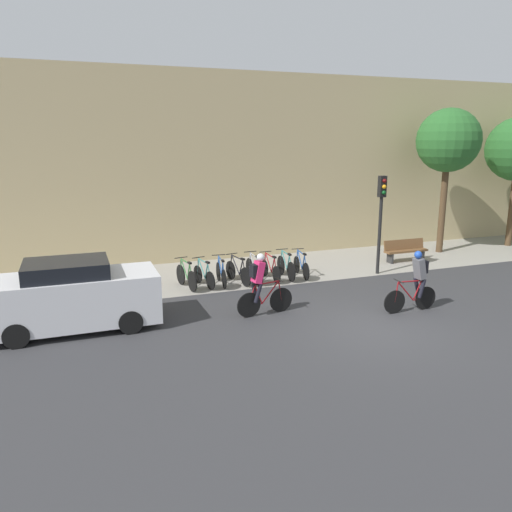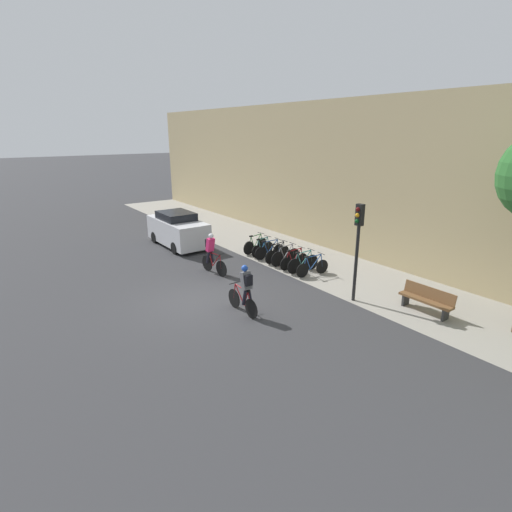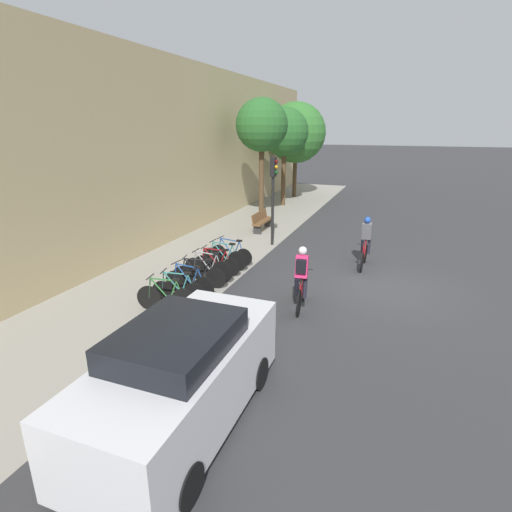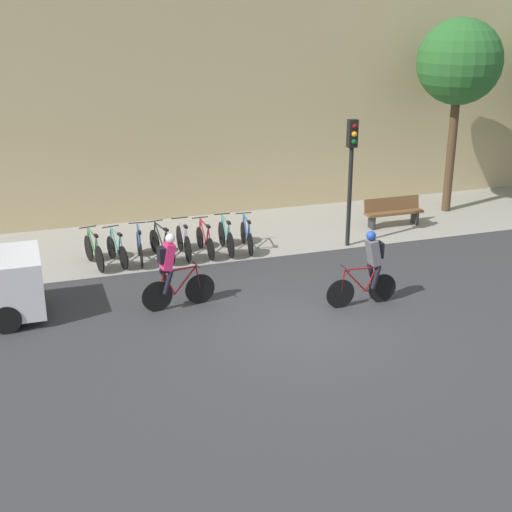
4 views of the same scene
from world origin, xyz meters
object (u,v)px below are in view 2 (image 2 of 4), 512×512
parked_bike_0 (255,245)px  traffic_light_pole (358,235)px  parked_bike_5 (294,260)px  parked_bike_2 (270,251)px  parked_bike_4 (285,256)px  cyclist_pink (211,252)px  parked_bike_6 (303,263)px  parked_bike_7 (312,267)px  parked_bike_1 (262,248)px  bench (427,299)px  parked_car (178,230)px  parked_bike_3 (277,254)px  cyclist_grey (245,289)px

parked_bike_0 → traffic_light_pole: size_ratio=0.46×
parked_bike_5 → parked_bike_0: bearing=180.0°
parked_bike_2 → parked_bike_4: parked_bike_4 is taller
cyclist_pink → parked_bike_5: 3.78m
cyclist_pink → parked_bike_6: bearing=56.0°
parked_bike_0 → parked_bike_6: (3.63, -0.00, 0.00)m
parked_bike_5 → parked_bike_7: bearing=0.0°
parked_bike_1 → parked_bike_2: 0.60m
parked_bike_7 → bench: size_ratio=0.90×
cyclist_pink → parked_bike_7: size_ratio=1.07×
cyclist_pink → parked_car: parked_car is taller
traffic_light_pole → parked_bike_2: bearing=174.0°
parked_bike_6 → parked_bike_4: bearing=180.0°
parked_bike_2 → traffic_light_pole: 6.27m
parked_bike_6 → parked_bike_1: bearing=-180.0°
parked_bike_2 → parked_bike_6: size_ratio=0.98×
parked_bike_5 → parked_bike_3: bearing=180.0°
parked_bike_6 → parked_car: parked_car is taller
parked_bike_3 → parked_bike_5: parked_bike_3 is taller
cyclist_pink → traffic_light_pole: traffic_light_pole is taller
parked_bike_1 → parked_car: size_ratio=0.36×
parked_bike_0 → parked_car: 4.47m
cyclist_grey → parked_bike_2: (-4.52, 4.54, -0.55)m
parked_bike_4 → parked_bike_0: bearing=-180.0°
cyclist_grey → parked_bike_2: 6.43m
cyclist_pink → parked_bike_5: (1.66, 3.35, -0.56)m
parked_bike_3 → parked_bike_6: (1.81, 0.00, 0.01)m
parked_bike_7 → cyclist_grey: bearing=-71.8°
parked_bike_1 → cyclist_pink: bearing=-77.1°
parked_bike_1 → parked_bike_2: bearing=-0.1°
parked_bike_3 → parked_bike_4: (0.60, 0.00, 0.02)m
cyclist_grey → parked_bike_4: cyclist_grey is taller
cyclist_pink → parked_bike_2: 3.40m
parked_bike_0 → bench: parked_bike_0 is taller
parked_bike_4 → parked_bike_6: parked_bike_4 is taller
cyclist_grey → parked_bike_6: size_ratio=1.03×
cyclist_pink → parked_bike_1: (-0.76, 3.35, -0.56)m
parked_bike_5 → parked_bike_7: 1.21m
cyclist_grey → traffic_light_pole: (1.35, 3.93, 1.56)m
parked_bike_5 → parked_bike_6: 0.60m
parked_bike_2 → parked_bike_7: bearing=-0.0°
parked_bike_5 → parked_car: (-6.59, -2.64, 0.51)m
cyclist_pink → parked_bike_6: 4.08m
cyclist_grey → parked_car: (-9.30, 1.90, -0.05)m
parked_bike_5 → bench: 6.23m
cyclist_pink → parked_bike_1: size_ratio=1.16×
parked_bike_0 → parked_bike_3: parked_bike_0 is taller
cyclist_grey → parked_bike_7: cyclist_grey is taller
parked_bike_5 → parked_bike_7: (1.21, 0.00, 0.01)m
parked_bike_0 → parked_bike_5: size_ratio=1.00×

